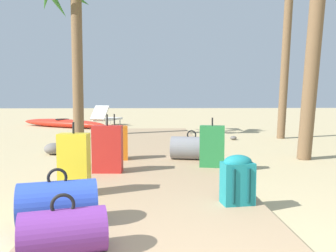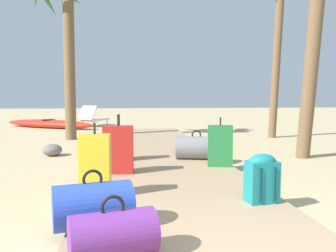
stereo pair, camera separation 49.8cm
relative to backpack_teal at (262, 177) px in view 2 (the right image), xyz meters
The scene contains 15 objects.
ground_plane 2.32m from the backpack_teal, 109.96° to the left, with size 60.00×60.00×0.00m, color tan.
boardwalk 3.29m from the backpack_teal, 103.82° to the left, with size 2.10×10.28×0.08m, color tan.
backpack_teal is the anchor object (origin of this frame).
duffel_bag_grey 2.49m from the backpack_teal, 94.16° to the left, with size 0.76×0.53×0.50m.
suitcase_yellow 1.74m from the backpack_teal, 166.91° to the left, with size 0.33×0.20×0.80m.
suitcase_green 1.83m from the backpack_teal, 88.12° to the left, with size 0.40×0.24×0.75m.
suitcase_orange 2.91m from the backpack_teal, 120.73° to the left, with size 0.46×0.28×0.78m.
duffel_bag_blue 1.70m from the backpack_teal, 163.03° to the right, with size 0.70×0.51×0.48m.
suitcase_red 2.12m from the backpack_teal, 134.31° to the left, with size 0.42×0.22×0.82m.
duffel_bag_purple 1.78m from the backpack_teal, 144.11° to the right, with size 0.63×0.44×0.42m.
palm_tree_far_left 7.54m from the backpack_teal, 115.32° to the left, with size 2.17×2.09×4.57m.
lounge_chair 10.79m from the backpack_teal, 104.52° to the left, with size 1.15×1.63×0.81m.
kayak 10.72m from the backpack_teal, 113.48° to the left, with size 3.82×2.70×0.32m.
rock_left_mid 4.55m from the backpack_teal, 128.27° to the left, with size 0.39×0.37×0.23m, color slate.
rock_right_near 5.88m from the backpack_teal, 77.10° to the left, with size 0.17×0.20×0.11m, color #5B5651.
Camera 2 is at (-0.55, -1.33, 1.14)m, focal length 36.82 mm.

